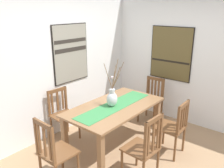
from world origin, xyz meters
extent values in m
cube|color=#A37F5B|center=(0.00, 0.00, -0.01)|extent=(6.40, 6.40, 0.03)
cube|color=white|center=(0.00, 1.86, 1.35)|extent=(6.40, 0.12, 2.70)
cube|color=white|center=(1.86, 0.00, 1.35)|extent=(0.12, 6.40, 2.70)
cube|color=#8E6642|center=(0.15, 0.67, 0.73)|extent=(1.71, 0.93, 0.03)
cube|color=#8E6642|center=(-0.63, 0.29, 0.36)|extent=(0.08, 0.08, 0.72)
cube|color=#8E6642|center=(0.92, 0.29, 0.36)|extent=(0.08, 0.08, 0.72)
cube|color=#8E6642|center=(-0.63, 1.06, 0.36)|extent=(0.08, 0.08, 0.72)
cube|color=#8E6642|center=(0.92, 1.06, 0.36)|extent=(0.08, 0.08, 0.72)
cube|color=#388447|center=(0.15, 0.67, 0.75)|extent=(1.57, 0.36, 0.01)
ellipsoid|color=silver|center=(0.10, 0.69, 0.87)|extent=(0.20, 0.17, 0.25)
cylinder|color=silver|center=(0.10, 0.69, 1.02)|extent=(0.09, 0.09, 0.06)
cylinder|color=brown|center=(0.17, 0.66, 1.23)|extent=(0.14, 0.07, 0.36)
cylinder|color=brown|center=(0.18, 0.72, 1.23)|extent=(0.16, 0.06, 0.36)
cylinder|color=brown|center=(0.01, 0.70, 1.28)|extent=(0.20, 0.01, 0.46)
cylinder|color=brown|center=(0.20, 0.66, 1.26)|extent=(0.21, 0.08, 0.43)
cylinder|color=brown|center=(0.16, 0.68, 1.29)|extent=(0.14, 0.03, 0.48)
cylinder|color=brown|center=(0.11, 0.67, 1.20)|extent=(0.02, 0.06, 0.30)
cylinder|color=brown|center=(0.13, 0.64, 1.18)|extent=(0.06, 0.12, 0.27)
sphere|color=silver|center=(0.14, 0.72, 1.24)|extent=(0.04, 0.04, 0.04)
cube|color=brown|center=(0.56, -0.15, 0.46)|extent=(0.44, 0.44, 0.03)
cylinder|color=brown|center=(0.37, 0.02, 0.22)|extent=(0.04, 0.04, 0.45)
cylinder|color=brown|center=(0.73, 0.04, 0.22)|extent=(0.04, 0.04, 0.45)
cylinder|color=brown|center=(0.38, -0.33, 0.22)|extent=(0.04, 0.04, 0.45)
cylinder|color=brown|center=(0.74, -0.32, 0.22)|extent=(0.04, 0.04, 0.45)
cube|color=brown|center=(0.38, -0.34, 0.70)|extent=(0.04, 0.04, 0.45)
cube|color=brown|center=(0.74, -0.33, 0.70)|extent=(0.04, 0.04, 0.45)
cube|color=brown|center=(0.56, -0.34, 0.90)|extent=(0.38, 0.05, 0.06)
cube|color=brown|center=(0.43, -0.34, 0.69)|extent=(0.04, 0.02, 0.36)
cube|color=brown|center=(0.52, -0.34, 0.69)|extent=(0.04, 0.02, 0.36)
cube|color=brown|center=(0.61, -0.34, 0.69)|extent=(0.04, 0.02, 0.36)
cube|color=brown|center=(0.70, -0.33, 0.69)|extent=(0.04, 0.02, 0.36)
cube|color=brown|center=(-0.26, -0.11, 0.46)|extent=(0.43, 0.43, 0.03)
cylinder|color=brown|center=(-0.44, 0.08, 0.22)|extent=(0.04, 0.04, 0.45)
cylinder|color=brown|center=(-0.08, 0.06, 0.22)|extent=(0.04, 0.04, 0.45)
cylinder|color=brown|center=(-0.09, -0.30, 0.22)|extent=(0.04, 0.04, 0.45)
cube|color=brown|center=(-0.45, -0.29, 0.73)|extent=(0.04, 0.04, 0.52)
cube|color=brown|center=(-0.09, -0.31, 0.73)|extent=(0.04, 0.04, 0.52)
cube|color=brown|center=(-0.27, -0.30, 0.96)|extent=(0.38, 0.04, 0.06)
cube|color=brown|center=(-0.38, -0.30, 0.72)|extent=(0.04, 0.02, 0.43)
cube|color=brown|center=(-0.27, -0.30, 0.72)|extent=(0.04, 0.02, 0.43)
cube|color=brown|center=(-0.15, -0.30, 0.72)|extent=(0.04, 0.02, 0.43)
cube|color=brown|center=(1.36, 0.69, 0.46)|extent=(0.44, 0.44, 0.03)
cylinder|color=brown|center=(1.19, 0.50, 0.22)|extent=(0.04, 0.04, 0.45)
cylinder|color=brown|center=(1.17, 0.86, 0.22)|extent=(0.04, 0.04, 0.45)
cylinder|color=brown|center=(1.55, 0.52, 0.22)|extent=(0.04, 0.04, 0.45)
cylinder|color=brown|center=(1.53, 0.88, 0.22)|extent=(0.04, 0.04, 0.45)
cube|color=brown|center=(1.56, 0.52, 0.69)|extent=(0.04, 0.04, 0.44)
cube|color=brown|center=(1.54, 0.88, 0.69)|extent=(0.04, 0.04, 0.44)
cube|color=brown|center=(1.55, 0.70, 0.88)|extent=(0.05, 0.38, 0.06)
cube|color=brown|center=(1.56, 0.55, 0.68)|extent=(0.02, 0.04, 0.35)
cube|color=brown|center=(1.55, 0.63, 0.68)|extent=(0.02, 0.04, 0.35)
cube|color=brown|center=(1.55, 0.70, 0.68)|extent=(0.02, 0.04, 0.35)
cube|color=brown|center=(1.54, 0.78, 0.68)|extent=(0.02, 0.04, 0.35)
cube|color=brown|center=(1.54, 0.85, 0.68)|extent=(0.02, 0.04, 0.35)
cube|color=brown|center=(-1.04, 0.68, 0.46)|extent=(0.43, 0.43, 0.03)
cylinder|color=brown|center=(-0.86, 0.86, 0.22)|extent=(0.04, 0.04, 0.45)
cylinder|color=brown|center=(-0.86, 0.50, 0.22)|extent=(0.04, 0.04, 0.45)
cylinder|color=brown|center=(-1.21, 0.87, 0.22)|extent=(0.04, 0.04, 0.45)
cube|color=brown|center=(-1.22, 0.87, 0.73)|extent=(0.04, 0.04, 0.51)
cube|color=brown|center=(-1.23, 0.51, 0.73)|extent=(0.04, 0.04, 0.51)
cube|color=brown|center=(-1.23, 0.69, 0.96)|extent=(0.04, 0.38, 0.06)
cube|color=brown|center=(-1.23, 0.80, 0.71)|extent=(0.02, 0.04, 0.42)
cube|color=brown|center=(-1.23, 0.69, 0.71)|extent=(0.02, 0.04, 0.42)
cube|color=brown|center=(-1.23, 0.57, 0.71)|extent=(0.02, 0.04, 0.42)
cube|color=brown|center=(-0.25, 1.51, 0.46)|extent=(0.45, 0.45, 0.03)
cylinder|color=brown|center=(-0.08, 1.32, 0.22)|extent=(0.04, 0.04, 0.45)
cylinder|color=brown|center=(-0.44, 1.34, 0.22)|extent=(0.04, 0.04, 0.45)
cylinder|color=brown|center=(-0.06, 1.68, 0.22)|extent=(0.04, 0.04, 0.45)
cylinder|color=brown|center=(-0.42, 1.70, 0.22)|extent=(0.04, 0.04, 0.45)
cube|color=brown|center=(-0.06, 1.69, 0.70)|extent=(0.04, 0.04, 0.45)
cube|color=brown|center=(-0.42, 1.71, 0.70)|extent=(0.04, 0.04, 0.45)
cube|color=brown|center=(-0.24, 1.70, 0.90)|extent=(0.38, 0.06, 0.06)
cube|color=brown|center=(-0.12, 1.69, 0.68)|extent=(0.04, 0.02, 0.36)
cube|color=brown|center=(-0.24, 1.70, 0.68)|extent=(0.04, 0.02, 0.36)
cube|color=brown|center=(-0.35, 1.71, 0.68)|extent=(0.04, 0.02, 0.36)
cube|color=black|center=(0.21, 1.80, 1.49)|extent=(0.81, 0.04, 1.09)
cube|color=gray|center=(0.21, 1.78, 1.49)|extent=(0.78, 0.01, 1.06)
cube|color=#2D2823|center=(0.21, 1.77, 1.72)|extent=(0.75, 0.00, 0.07)
cube|color=#2D2823|center=(0.21, 1.77, 1.56)|extent=(0.75, 0.00, 0.08)
cube|color=black|center=(1.80, 0.53, 1.40)|extent=(0.04, 0.90, 1.09)
cube|color=brown|center=(1.78, 0.53, 1.40)|extent=(0.01, 0.87, 1.06)
cube|color=black|center=(1.77, 0.53, 1.25)|extent=(0.00, 0.84, 0.04)
camera|label=1|loc=(-2.68, -1.60, 2.31)|focal=37.89mm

